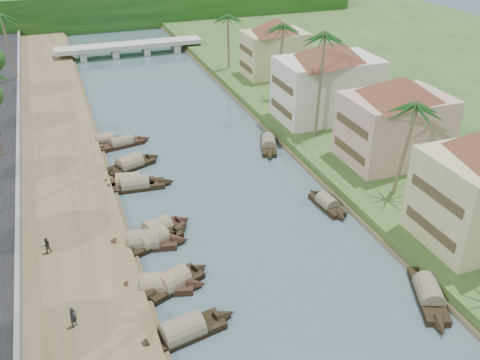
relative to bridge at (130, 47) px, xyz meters
name	(u,v)px	position (x,y,z in m)	size (l,w,h in m)	color
ground	(279,277)	(0.00, -72.00, -1.72)	(220.00, 220.00, 0.00)	#3D555C
left_bank	(63,193)	(-16.00, -52.00, -1.32)	(10.00, 180.00, 0.80)	brown
right_bank	(355,144)	(19.00, -52.00, -1.12)	(16.00, 180.00, 1.20)	#2D4D1E
retaining_wall	(19,192)	(-20.20, -52.00, -0.37)	(0.40, 180.00, 1.10)	slate
treeline	(109,8)	(0.00, 28.00, 2.28)	(120.00, 14.00, 8.00)	#0F370F
bridge	(130,47)	(0.00, 0.00, 0.00)	(28.00, 4.00, 2.40)	#AAAA9F
building_mid	(396,118)	(19.99, -58.00, 4.41)	(14.11, 14.11, 9.70)	tan
building_far	(328,80)	(18.99, -44.00, 4.66)	(15.59, 15.59, 10.20)	beige
building_distant	(275,46)	(19.99, -24.00, 4.16)	(12.62, 12.62, 9.20)	#CAC287
sampan_3	(183,332)	(-9.24, -75.82, -1.30)	(9.05, 3.48, 2.36)	black
sampan_4	(158,286)	(-9.81, -70.17, -1.31)	(8.10, 3.68, 2.25)	black
sampan_5	(174,282)	(-8.51, -70.19, -1.30)	(7.25, 4.50, 2.28)	black
sampan_6	(144,242)	(-9.70, -63.81, -1.30)	(8.48, 3.60, 2.44)	black
sampan_7	(154,241)	(-8.83, -63.90, -1.31)	(7.79, 4.27, 2.08)	black
sampan_8	(158,230)	(-8.09, -62.22, -1.31)	(7.36, 3.85, 2.23)	black
sampan_9	(135,185)	(-8.57, -52.93, -1.31)	(8.85, 2.41, 2.21)	black
sampan_10	(129,182)	(-9.11, -52.03, -1.31)	(7.90, 3.40, 2.15)	black
sampan_11	(130,165)	(-8.27, -47.90, -1.30)	(8.29, 4.76, 2.34)	black
sampan_12	(122,144)	(-8.23, -41.63, -1.32)	(8.01, 2.98, 1.92)	black
sampan_13	(106,141)	(-10.02, -39.97, -1.32)	(6.81, 1.97, 1.89)	black
sampan_14	(428,294)	(10.04, -78.40, -1.31)	(5.07, 8.99, 2.20)	black
sampan_15	(327,204)	(9.06, -63.42, -1.32)	(1.93, 6.80, 1.85)	black
sampan_16	(268,144)	(9.02, -48.08, -1.31)	(4.29, 8.52, 2.09)	black
canoe_1	(201,322)	(-7.63, -74.98, -1.62)	(4.86, 1.22, 0.78)	black
canoe_2	(120,168)	(-9.40, -47.77, -1.62)	(5.46, 1.67, 0.79)	black
palm_1	(409,107)	(16.00, -64.93, 8.72)	(3.20, 3.20, 10.99)	brown
palm_2	(323,37)	(15.00, -49.08, 11.79)	(3.20, 3.20, 14.21)	brown
palm_3	(280,27)	(16.00, -34.61, 9.80)	(3.20, 3.20, 12.13)	brown
palm_7	(228,17)	(14.00, -18.10, 8.17)	(3.20, 3.20, 10.44)	brown
palm_8	(4,16)	(-20.50, -13.00, 9.63)	(3.20, 3.20, 11.75)	brown
tree_6	(356,77)	(24.00, -42.99, 4.18)	(5.02, 5.02, 6.84)	#4E412C
person_near	(73,317)	(-16.44, -72.91, -0.09)	(0.61, 0.40, 1.67)	#26282E
person_far	(46,245)	(-17.89, -63.00, -0.19)	(0.71, 0.55, 1.46)	#2B291E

